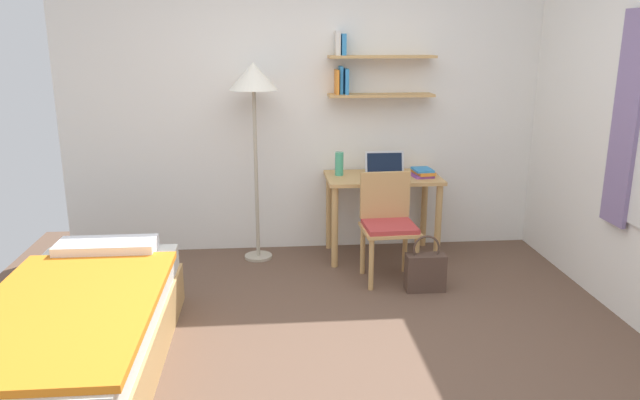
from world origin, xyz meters
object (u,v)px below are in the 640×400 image
Objects in this scene: standing_lamp at (254,87)px; book_stack at (423,173)px; desk_chair at (388,222)px; desk at (382,192)px; handbag at (425,271)px; bed at (77,335)px; laptop at (385,170)px; water_bottle at (339,164)px.

book_stack is (1.42, -0.08, -0.73)m from standing_lamp.
book_stack is at bearing 50.13° from desk_chair.
desk is 1.15× the size of desk_chair.
book_stack reaches higher than desk.
handbag is at bearing -32.43° from standing_lamp.
bed is 3.02m from book_stack.
laptop is 0.78× the size of handbag.
laptop is 0.32m from book_stack.
handbag is at bearing -75.77° from desk.
bed is at bearing -156.83° from handbag.
book_stack is at bearing -8.30° from desk.
bed is 2.58m from water_bottle.
water_bottle is 0.82× the size of book_stack.
laptop is at bearing 102.64° from handbag.
standing_lamp is at bearing 176.65° from book_stack.
bed is 2.41m from standing_lamp.
desk is 0.52m from desk_chair.
desk is at bearing -1.81° from standing_lamp.
book_stack is (0.38, 0.46, 0.29)m from desk_chair.
book_stack is 0.56× the size of handbag.
book_stack is (0.34, -0.05, 0.18)m from desk.
laptop is 1.02m from handbag.
handbag is (0.20, -0.78, -0.43)m from desk.
book_stack is at bearing -3.35° from standing_lamp.
desk reaches higher than bed.
laptop reaches higher than water_bottle.
bed is 8.07× the size of book_stack.
standing_lamp is 6.83× the size of book_stack.
desk is 1.41m from standing_lamp.
desk is (2.10, 1.76, 0.35)m from bed.
bed is 2.04× the size of desk.
desk_chair is at bearing 131.46° from handbag.
standing_lamp is 8.33× the size of water_bottle.
laptop is 1.40× the size of book_stack.
desk_chair reaches higher than desk.
standing_lamp reaches higher than handbag.
handbag is (1.28, -0.82, -1.33)m from standing_lamp.
laptop is (0.02, 0.01, 0.19)m from desk.
desk is 0.38m from book_stack.
water_bottle is at bearing 119.89° from desk_chair.
desk_chair reaches higher than book_stack.
water_bottle is (-0.33, 0.57, 0.35)m from desk_chair.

